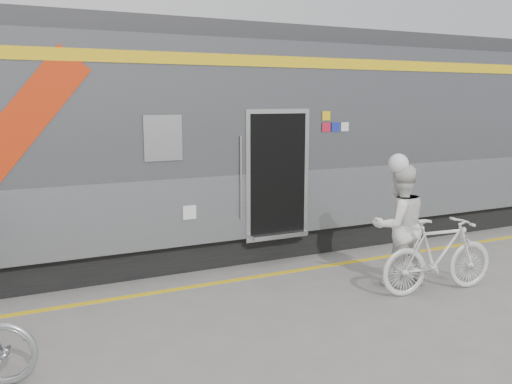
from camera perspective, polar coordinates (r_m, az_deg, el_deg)
ground at (r=6.64m, az=0.02°, el=-15.53°), size 90.00×90.00×0.00m
train at (r=9.87m, az=-13.26°, el=4.93°), size 24.00×3.17×4.10m
safety_strip at (r=8.48m, az=-6.40°, el=-9.83°), size 24.00×0.12×0.01m
woman at (r=8.57m, az=14.78°, el=-3.41°), size 0.98×0.81×1.87m
bicycle_right at (r=8.47m, az=18.65°, el=-6.33°), size 1.93×0.75×1.13m
helmet_woman at (r=8.40m, az=15.10°, el=3.81°), size 0.30×0.30×0.30m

